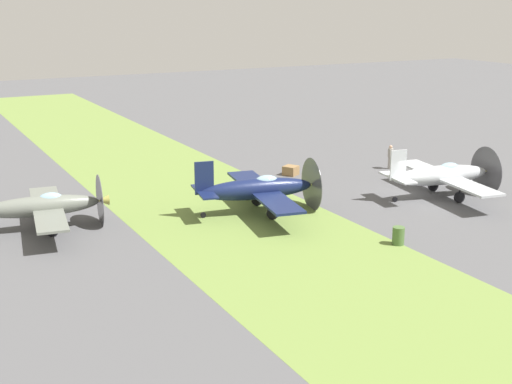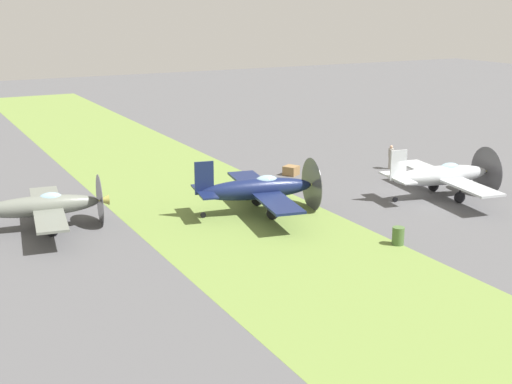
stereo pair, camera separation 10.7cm
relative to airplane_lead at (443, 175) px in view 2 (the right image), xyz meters
The scene contains 8 objects.
ground_plane 2.36m from the airplane_lead, 103.54° to the right, with size 160.00×160.00×0.00m, color #515154.
grass_verge 13.32m from the airplane_lead, 91.94° to the right, with size 120.00×11.00×0.01m, color olive.
airplane_lead is the anchor object (origin of this frame).
airplane_wingman 11.68m from the airplane_lead, 102.04° to the right, with size 9.45×7.54×3.34m.
airplane_trail 23.38m from the airplane_lead, 102.68° to the right, with size 8.65×6.88×3.06m.
ground_crew_chief 7.66m from the airplane_lead, 165.13° to the left, with size 0.48×0.48×1.73m.
fuel_drum 9.68m from the airplane_lead, 55.09° to the right, with size 0.60×0.60×0.90m, color #476633.
supply_crate 10.63m from the airplane_lead, 150.15° to the right, with size 0.90×0.90×0.64m, color olive.
Camera 2 is at (31.10, -27.39, 11.59)m, focal length 48.48 mm.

